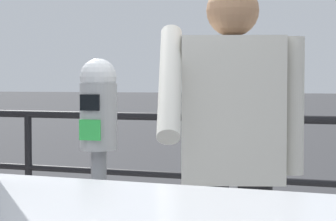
# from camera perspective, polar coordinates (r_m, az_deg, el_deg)

# --- Properties ---
(parking_meter) EXTENTS (0.17, 0.18, 1.37)m
(parking_meter) POSITION_cam_1_polar(r_m,az_deg,el_deg) (2.79, -6.37, -3.20)
(parking_meter) COLOR slate
(parking_meter) RESTS_ON sidewalk_curb
(pedestrian_at_meter) EXTENTS (0.60, 0.68, 1.69)m
(pedestrian_at_meter) POSITION_cam_1_polar(r_m,az_deg,el_deg) (2.71, 5.88, -3.84)
(pedestrian_at_meter) COLOR black
(pedestrian_at_meter) RESTS_ON sidewalk_curb
(background_railing) EXTENTS (24.06, 0.06, 1.03)m
(background_railing) POSITION_cam_1_polar(r_m,az_deg,el_deg) (4.70, 5.25, -4.01)
(background_railing) COLOR black
(background_railing) RESTS_ON sidewalk_curb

